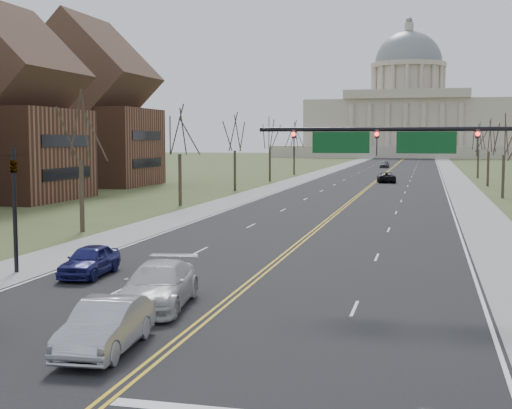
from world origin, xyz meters
The scene contains 26 objects.
ground centered at (0.00, 0.00, 0.00)m, with size 600.00×600.00×0.00m, color #47582C.
road centered at (0.00, 110.00, 0.01)m, with size 20.00×380.00×0.01m, color black.
cross_road centered at (0.00, 6.00, 0.01)m, with size 120.00×14.00×0.01m, color black.
sidewalk_left centered at (-12.00, 110.00, 0.01)m, with size 4.00×380.00×0.03m, color gray.
sidewalk_right centered at (12.00, 110.00, 0.01)m, with size 4.00×380.00×0.03m, color gray.
center_line centered at (0.00, 110.00, 0.01)m, with size 0.42×380.00×0.01m, color gold.
edge_line_left centered at (-9.80, 110.00, 0.01)m, with size 0.15×380.00×0.01m, color silver.
edge_line_right centered at (9.80, 110.00, 0.01)m, with size 0.15×380.00×0.01m, color silver.
capitol centered at (0.00, 249.91, 14.20)m, with size 90.00×60.00×50.00m.
signal_mast centered at (7.45, 13.50, 5.76)m, with size 12.12×0.44×7.20m.
signal_left centered at (-11.50, 13.50, 3.71)m, with size 0.32×0.36×6.00m.
tree_l_0 centered at (-15.50, 28.00, 6.94)m, with size 3.96×3.96×9.00m.
tree_l_1 centered at (-15.50, 48.00, 6.94)m, with size 3.96×3.96×9.00m.
tree_r_2 centered at (15.50, 64.00, 6.55)m, with size 3.74×3.74×8.50m.
tree_l_2 centered at (-15.50, 68.00, 6.94)m, with size 3.96×3.96×9.00m.
tree_r_3 centered at (15.50, 84.00, 6.55)m, with size 3.74×3.74×8.50m.
tree_l_3 centered at (-15.50, 88.00, 6.94)m, with size 3.96×3.96×9.00m.
tree_r_4 centered at (15.50, 104.00, 6.55)m, with size 3.74×3.74×8.50m.
tree_l_4 centered at (-15.50, 108.00, 6.94)m, with size 3.96×3.96×9.00m.
bldg_left_mid centered at (-36.00, 50.00, 8.54)m, with size 15.10×14.28×20.75m.
bldg_left_far centered at (-38.00, 74.00, 9.54)m, with size 17.10×14.28×23.25m.
car_sb_inner_lead centered at (-1.75, 2.80, 0.79)m, with size 1.65×4.72×1.56m, color #AEB0B7.
car_sb_inner_second centered at (-2.29, 8.46, 0.85)m, with size 2.34×5.75×1.67m, color silver.
car_sb_outer_second centered at (-7.67, 13.51, 0.74)m, with size 1.72×4.27×1.45m, color navy.
car_far_nb centered at (1.71, 89.32, 0.77)m, with size 2.52×5.47×1.52m, color black.
car_far_sb centered at (-1.67, 142.53, 0.78)m, with size 1.81×4.50×1.53m, color #4A4D51.
Camera 1 is at (7.58, -16.57, 6.41)m, focal length 50.00 mm.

